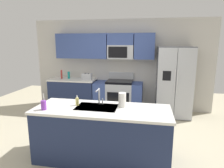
% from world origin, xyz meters
% --- Properties ---
extents(ground_plane, '(9.00, 9.00, 0.00)m').
position_xyz_m(ground_plane, '(0.00, 0.00, 0.00)').
color(ground_plane, beige).
rests_on(ground_plane, ground).
extents(kitchen_wall_unit, '(5.20, 0.43, 2.60)m').
position_xyz_m(kitchen_wall_unit, '(-0.14, 2.08, 1.47)').
color(kitchen_wall_unit, beige).
rests_on(kitchen_wall_unit, ground).
extents(back_counter, '(1.36, 0.63, 0.90)m').
position_xyz_m(back_counter, '(-1.38, 1.80, 0.45)').
color(back_counter, '#1E2A4D').
rests_on(back_counter, ground).
extents(range_oven, '(1.36, 0.61, 1.10)m').
position_xyz_m(range_oven, '(-0.02, 1.80, 0.44)').
color(range_oven, '#B7BABF').
rests_on(range_oven, ground).
extents(refrigerator, '(0.90, 0.76, 1.85)m').
position_xyz_m(refrigerator, '(1.48, 1.73, 0.93)').
color(refrigerator, '#4C4F54').
rests_on(refrigerator, ground).
extents(island_counter, '(2.22, 0.84, 0.90)m').
position_xyz_m(island_counter, '(0.09, -0.62, 0.45)').
color(island_counter, '#1E2A4D').
rests_on(island_counter, ground).
extents(toaster, '(0.28, 0.16, 0.18)m').
position_xyz_m(toaster, '(-0.92, 1.75, 0.99)').
color(toaster, '#B7BABF').
rests_on(toaster, back_counter).
extents(pepper_mill, '(0.05, 0.05, 0.25)m').
position_xyz_m(pepper_mill, '(-1.72, 1.80, 1.03)').
color(pepper_mill, '#B2332D').
rests_on(pepper_mill, back_counter).
extents(bottle_teal, '(0.07, 0.07, 0.20)m').
position_xyz_m(bottle_teal, '(-1.52, 1.85, 1.00)').
color(bottle_teal, teal).
rests_on(bottle_teal, back_counter).
extents(sink_faucet, '(0.08, 0.21, 0.28)m').
position_xyz_m(sink_faucet, '(-0.01, -0.42, 1.07)').
color(sink_faucet, '#B7BABF').
rests_on(sink_faucet, island_counter).
extents(drink_cup_purple, '(0.08, 0.08, 0.27)m').
position_xyz_m(drink_cup_purple, '(-0.81, -0.85, 0.98)').
color(drink_cup_purple, purple).
rests_on(drink_cup_purple, island_counter).
extents(soap_dispenser, '(0.06, 0.06, 0.17)m').
position_xyz_m(soap_dispenser, '(-0.36, -0.54, 0.97)').
color(soap_dispenser, '#D8CC66').
rests_on(soap_dispenser, island_counter).
extents(paper_towel_roll, '(0.12, 0.12, 0.24)m').
position_xyz_m(paper_towel_roll, '(0.40, -0.48, 1.02)').
color(paper_towel_roll, white).
rests_on(paper_towel_roll, island_counter).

